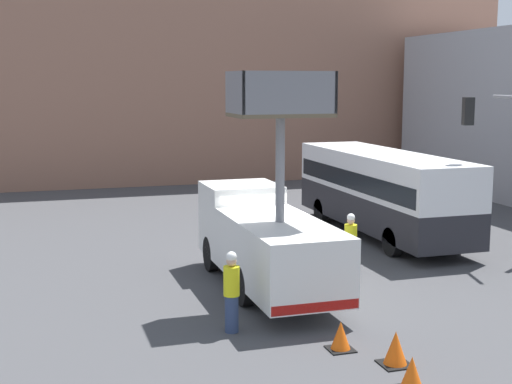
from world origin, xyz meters
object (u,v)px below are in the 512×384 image
Objects in this scene: road_worker_directing at (350,244)px; traffic_cone_near_truck at (395,349)px; city_bus at (381,187)px; traffic_cone_mid_road at (341,337)px; traffic_cone_far_side at (412,375)px; road_worker_near_truck at (232,292)px; utility_truck at (265,236)px.

traffic_cone_near_truck is at bearing -132.72° from road_worker_directing.
city_bus reaches higher than traffic_cone_near_truck.
traffic_cone_near_truck is 1.12× the size of traffic_cone_mid_road.
traffic_cone_far_side is at bearing -104.18° from traffic_cone_near_truck.
traffic_cone_far_side is at bearing -132.27° from road_worker_directing.
road_worker_directing is at bearing 133.32° from city_bus.
road_worker_near_truck is (-8.25, -8.57, -0.87)m from city_bus.
utility_truck is 3.77× the size of road_worker_near_truck.
road_worker_near_truck is at bearing -120.38° from utility_truck.
city_bus reaches higher than traffic_cone_mid_road.
utility_truck is 3.65m from road_worker_near_truck.
city_bus is 14.05m from traffic_cone_far_side.
traffic_cone_near_truck is 1.07× the size of traffic_cone_far_side.
road_worker_near_truck is at bearing 132.89° from traffic_cone_near_truck.
traffic_cone_far_side is (-0.30, -1.20, -0.02)m from traffic_cone_near_truck.
utility_truck is at bearing 94.55° from traffic_cone_far_side.
road_worker_near_truck is at bearing 137.46° from traffic_cone_mid_road.
road_worker_near_truck is 2.99× the size of traffic_cone_mid_road.
utility_truck is at bearing 98.32° from traffic_cone_near_truck.
traffic_cone_near_truck is at bearing -81.68° from utility_truck.
city_bus is at bearing 40.38° from utility_truck.
utility_truck is at bearing 167.88° from road_worker_directing.
road_worker_near_truck is 2.86× the size of traffic_cone_far_side.
city_bus is at bearing 64.23° from traffic_cone_near_truck.
traffic_cone_mid_road is at bearing 123.70° from traffic_cone_near_truck.
traffic_cone_near_truck is at bearing 143.59° from city_bus.
traffic_cone_near_truck is 1.24m from traffic_cone_far_side.
traffic_cone_mid_road is at bearing -88.34° from utility_truck.
utility_truck is at bearing 91.66° from traffic_cone_mid_road.
road_worker_near_truck is at bearing 120.25° from traffic_cone_far_side.
road_worker_directing is at bearing 72.81° from traffic_cone_near_truck.
road_worker_directing is at bearing -144.85° from road_worker_near_truck.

